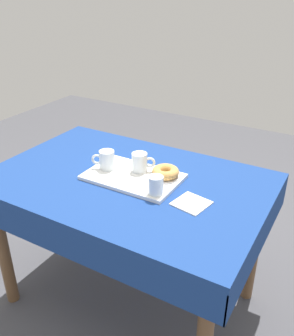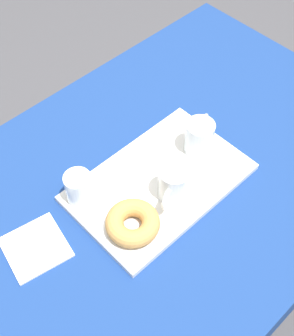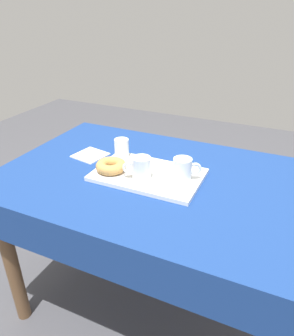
# 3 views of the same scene
# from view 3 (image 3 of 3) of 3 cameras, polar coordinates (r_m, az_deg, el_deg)

# --- Properties ---
(ground_plane) EXTENTS (6.00, 6.00, 0.00)m
(ground_plane) POSITION_cam_3_polar(r_m,az_deg,el_deg) (1.82, 1.11, -22.91)
(ground_plane) COLOR #47474C
(dining_table) EXTENTS (1.31, 0.87, 0.76)m
(dining_table) POSITION_cam_3_polar(r_m,az_deg,el_deg) (1.38, 1.35, -5.54)
(dining_table) COLOR navy
(dining_table) RESTS_ON ground
(serving_tray) EXTENTS (0.44, 0.28, 0.02)m
(serving_tray) POSITION_cam_3_polar(r_m,az_deg,el_deg) (1.31, 0.20, -1.20)
(serving_tray) COLOR white
(serving_tray) RESTS_ON dining_table
(tea_mug_left) EXTENTS (0.11, 0.08, 0.09)m
(tea_mug_left) POSITION_cam_3_polar(r_m,az_deg,el_deg) (1.25, 6.44, -0.38)
(tea_mug_left) COLOR white
(tea_mug_left) RESTS_ON serving_tray
(tea_mug_right) EXTENTS (0.11, 0.07, 0.09)m
(tea_mug_right) POSITION_cam_3_polar(r_m,az_deg,el_deg) (1.25, -1.07, -0.13)
(tea_mug_right) COLOR white
(tea_mug_right) RESTS_ON serving_tray
(water_glass_near) EXTENTS (0.07, 0.07, 0.08)m
(water_glass_near) POSITION_cam_3_polar(r_m,az_deg,el_deg) (1.44, -4.56, 3.46)
(water_glass_near) COLOR white
(water_glass_near) RESTS_ON serving_tray
(donut_plate_left) EXTENTS (0.13, 0.13, 0.01)m
(donut_plate_left) POSITION_cam_3_polar(r_m,az_deg,el_deg) (1.32, -6.43, -0.58)
(donut_plate_left) COLOR silver
(donut_plate_left) RESTS_ON serving_tray
(sugar_donut_left) EXTENTS (0.13, 0.13, 0.04)m
(sugar_donut_left) POSITION_cam_3_polar(r_m,az_deg,el_deg) (1.31, -6.49, 0.37)
(sugar_donut_left) COLOR tan
(sugar_donut_left) RESTS_ON donut_plate_left
(paper_napkin) EXTENTS (0.16, 0.16, 0.01)m
(paper_napkin) POSITION_cam_3_polar(r_m,az_deg,el_deg) (1.52, -10.16, 2.27)
(paper_napkin) COLOR white
(paper_napkin) RESTS_ON dining_table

